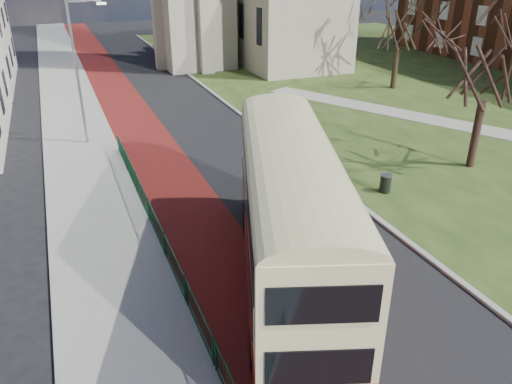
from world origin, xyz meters
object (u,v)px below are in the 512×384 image
bus (290,212)px  litter_bin (385,183)px  winter_tree_far (401,16)px  winter_tree_near (494,45)px  streetlamp (79,67)px

bus → litter_bin: 9.30m
bus → litter_bin: bus is taller
winter_tree_far → litter_bin: size_ratio=9.29×
bus → litter_bin: size_ratio=13.52×
winter_tree_far → litter_bin: winter_tree_far is taller
winter_tree_near → winter_tree_far: winter_tree_near is taller
bus → winter_tree_near: (13.62, 5.99, 3.48)m
winter_tree_near → winter_tree_far: size_ratio=1.09×
streetlamp → winter_tree_near: size_ratio=0.88×
litter_bin → winter_tree_near: bearing=9.2°
streetlamp → bus: streetlamp is taller
streetlamp → winter_tree_far: size_ratio=0.96×
streetlamp → litter_bin: bearing=-45.0°
winter_tree_near → winter_tree_far: 17.44m
litter_bin → streetlamp: bearing=135.0°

